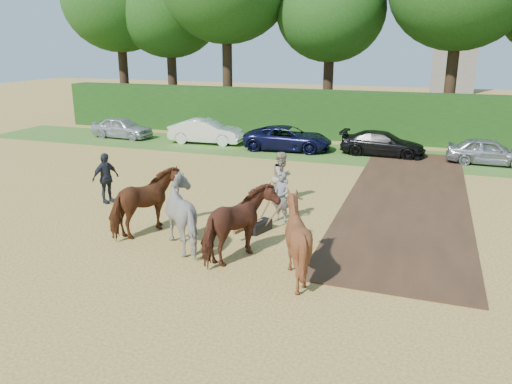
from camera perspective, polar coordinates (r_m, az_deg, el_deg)
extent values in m
plane|color=gold|center=(14.27, 9.31, -7.87)|extent=(120.00, 120.00, 0.00)
cube|color=#472D1C|center=(20.69, 16.95, -0.48)|extent=(4.50, 17.00, 0.05)
cube|color=#38601E|center=(27.54, 14.63, 3.87)|extent=(50.00, 5.00, 0.03)
cube|color=#14380F|center=(31.70, 15.60, 8.16)|extent=(46.00, 1.60, 3.00)
imported|color=#C0B096|center=(18.86, 3.02, 1.66)|extent=(1.02, 1.15, 1.98)
imported|color=#22252D|center=(19.71, -16.80, 1.53)|extent=(0.83, 1.22, 1.93)
imported|color=brown|center=(16.06, -12.39, -1.23)|extent=(1.86, 2.70, 2.08)
imported|color=#B5B0A2|center=(14.88, -7.54, -2.42)|extent=(2.53, 2.34, 2.08)
imported|color=#5D2A1D|center=(13.83, -1.90, -3.78)|extent=(1.86, 2.70, 2.08)
imported|color=brown|center=(12.95, 4.62, -5.30)|extent=(2.20, 2.33, 2.09)
cube|color=black|center=(16.18, 0.46, -3.95)|extent=(0.62, 0.96, 0.35)
cube|color=brown|center=(15.68, -0.87, -3.96)|extent=(0.54, 1.35, 0.10)
cylinder|color=brown|center=(16.58, 1.02, -2.06)|extent=(0.25, 1.00, 0.73)
cylinder|color=brown|center=(16.34, 2.24, -2.36)|extent=(0.51, 0.93, 0.73)
imported|color=gray|center=(16.86, 2.94, -0.61)|extent=(0.73, 0.60, 1.74)
imported|color=#BABBC2|center=(33.17, -15.05, 7.12)|extent=(4.07, 1.83, 1.36)
imported|color=white|center=(30.46, -5.70, 6.91)|extent=(4.59, 1.88, 1.48)
imported|color=#121338|center=(28.41, 3.67, 6.14)|extent=(5.09, 2.63, 1.37)
imported|color=black|center=(27.87, 14.27, 5.38)|extent=(4.57, 2.02, 1.30)
imported|color=#92959A|center=(27.53, 25.03, 4.23)|extent=(3.99, 1.71, 1.34)
cylinder|color=#382616|center=(41.48, -14.81, 12.09)|extent=(0.70, 0.70, 5.85)
cylinder|color=#382616|center=(39.85, -9.49, 11.91)|extent=(0.70, 0.70, 5.40)
ellipsoid|color=#163F11|center=(39.80, -9.90, 20.00)|extent=(7.80, 7.80, 7.18)
cylinder|color=#382616|center=(36.74, -3.27, 12.60)|extent=(0.70, 0.70, 6.53)
cylinder|color=#382616|center=(36.19, 8.19, 11.32)|extent=(0.70, 0.70, 5.17)
ellipsoid|color=#163F11|center=(36.10, 8.56, 19.83)|extent=(7.40, 7.40, 6.81)
cylinder|color=#382616|center=(34.46, 21.25, 10.87)|extent=(0.70, 0.70, 6.08)
cube|color=slate|center=(67.87, 21.75, 14.41)|extent=(5.00, 5.00, 9.00)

